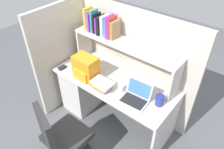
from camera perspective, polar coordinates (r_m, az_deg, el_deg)
name	(u,v)px	position (r m, az deg, el deg)	size (l,w,h in m)	color
ground_plane	(114,118)	(3.26, 0.56, -11.37)	(8.00, 8.00, 0.00)	#595B60
desk	(93,86)	(3.15, -4.95, -3.16)	(1.60, 0.70, 0.73)	silver
cubicle_partition_rear	(132,64)	(2.96, 5.24, 2.88)	(1.84, 0.05, 1.55)	#BCB5A8
cubicle_partition_left	(66,56)	(3.18, -12.03, 4.91)	(0.05, 1.06, 1.55)	#BCB5A8
overhead_hutch	(125,50)	(2.67, 3.40, 6.52)	(1.44, 0.28, 0.45)	beige
reference_books_on_shelf	(101,24)	(2.77, -3.01, 13.12)	(0.48, 0.18, 0.29)	yellow
laptop	(136,96)	(2.46, 6.29, -5.75)	(0.33, 0.28, 0.22)	#B7BABF
backpack	(86,68)	(2.72, -6.97, 1.74)	(0.30, 0.23, 0.30)	orange
computer_mouse	(62,68)	(3.00, -12.98, 1.77)	(0.06, 0.10, 0.03)	#262628
paper_cup	(121,88)	(2.56, 2.38, -3.62)	(0.08, 0.08, 0.09)	white
snack_canister	(160,100)	(2.44, 12.45, -6.63)	(0.10, 0.10, 0.13)	navy
desk_book_stack	(102,85)	(2.59, -2.55, -2.71)	(0.26, 0.18, 0.10)	blue
office_chair	(63,141)	(2.60, -12.68, -16.79)	(0.52, 0.54, 0.93)	black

